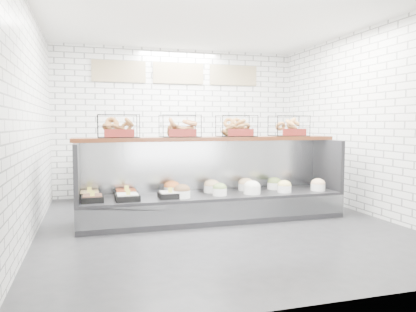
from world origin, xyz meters
name	(u,v)px	position (x,y,z in m)	size (l,w,h in m)	color
ground	(219,224)	(0.00, 0.00, 0.00)	(5.50, 5.50, 0.00)	black
room_shell	(207,86)	(0.00, 0.60, 2.06)	(5.02, 5.51, 3.01)	silver
display_case	(211,198)	(-0.01, 0.34, 0.33)	(4.00, 0.90, 1.20)	black
bagel_shelf	(209,129)	(0.00, 0.52, 1.38)	(4.10, 0.50, 0.40)	#3E1B0D
prep_counter	(182,173)	(0.00, 2.43, 0.47)	(4.00, 0.60, 1.20)	#93969B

